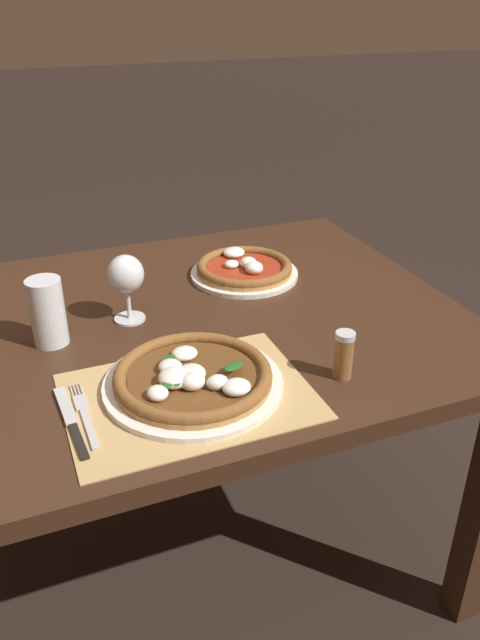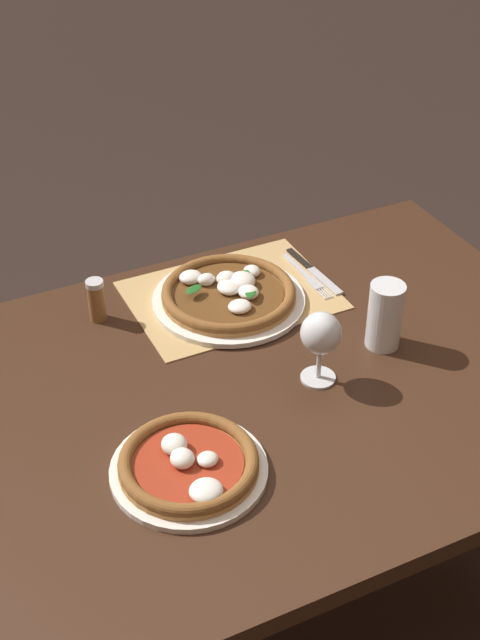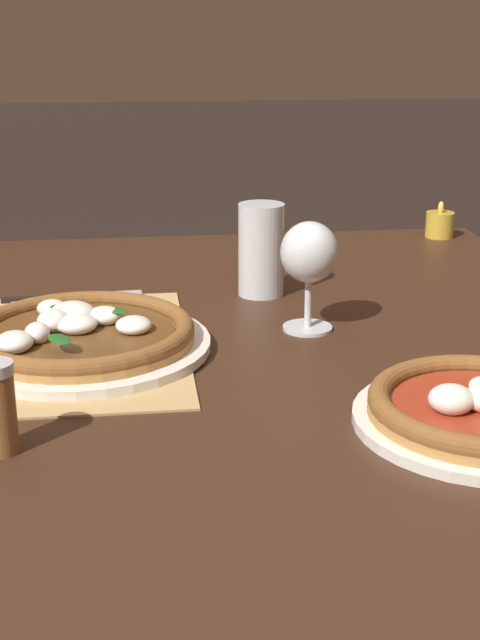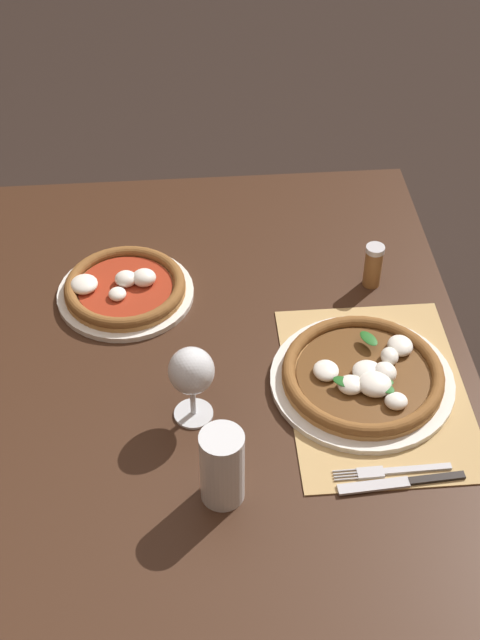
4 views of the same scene
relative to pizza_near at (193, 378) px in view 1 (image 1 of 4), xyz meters
name	(u,v)px [view 1 (image 1 of 4)]	position (x,y,z in m)	size (l,w,h in m)	color
ground_plane	(183,553)	(0.03, 0.27, -0.76)	(24.00, 24.00, 0.00)	black
dining_table	(171,358)	(0.03, 0.27, -0.12)	(1.33, 0.98, 0.74)	#382114
paper_placemat	(188,396)	(-0.02, -0.02, -0.02)	(0.44, 0.32, 0.00)	tan
pizza_near	(193,378)	(0.00, 0.00, 0.00)	(0.34, 0.34, 0.05)	silver
pizza_far	(244,269)	(0.28, 0.44, 0.00)	(0.28, 0.28, 0.05)	silver
wine_glass	(126,277)	(-0.05, 0.31, 0.08)	(0.08, 0.08, 0.16)	silver
pint_glass	(48,314)	(-0.22, 0.27, 0.05)	(0.07, 0.07, 0.15)	silver
fork	(84,414)	(-0.20, -0.01, -0.02)	(0.02, 0.20, 0.00)	#B7B7BC
knife	(71,421)	(-0.23, -0.02, -0.02)	(0.03, 0.22, 0.01)	black
pepper_shaker	(344,355)	(0.28, -0.07, 0.03)	(0.04, 0.04, 0.10)	brown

